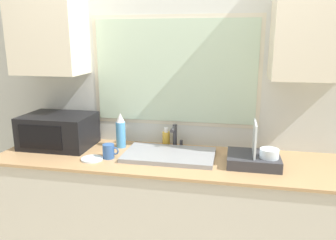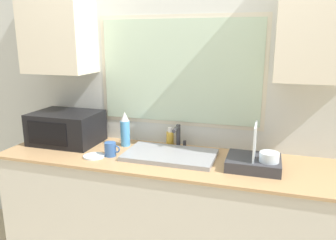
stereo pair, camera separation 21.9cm
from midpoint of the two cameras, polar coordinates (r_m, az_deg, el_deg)
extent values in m
cube|color=beige|center=(2.50, -2.93, -16.30)|extent=(2.38, 0.64, 0.86)
cube|color=tan|center=(2.31, -3.07, -6.82)|extent=(2.41, 0.67, 0.02)
cube|color=silver|center=(2.53, -1.23, 5.06)|extent=(6.00, 0.06, 2.60)
cube|color=beige|center=(2.48, -1.41, 8.42)|extent=(1.28, 0.01, 0.83)
cube|color=#B2CCB2|center=(2.48, -1.43, 8.42)|extent=(1.22, 0.01, 0.77)
cube|color=beige|center=(2.69, -22.59, 15.49)|extent=(0.50, 0.32, 0.76)
cube|color=beige|center=(2.29, 21.70, 16.03)|extent=(0.50, 0.32, 0.76)
cube|color=gray|center=(2.31, -2.49, -6.14)|extent=(0.63, 0.37, 0.03)
cylinder|color=#333338|center=(2.49, -1.32, -2.83)|extent=(0.03, 0.03, 0.18)
cylinder|color=#333338|center=(2.41, -1.67, -1.57)|extent=(0.03, 0.13, 0.03)
cylinder|color=#333338|center=(2.50, -0.19, -4.22)|extent=(0.02, 0.02, 0.06)
cube|color=black|center=(2.69, -20.74, -1.75)|extent=(0.52, 0.38, 0.25)
cube|color=black|center=(2.55, -23.72, -2.81)|extent=(0.34, 0.01, 0.17)
cube|color=#333338|center=(2.21, 11.90, -6.83)|extent=(0.34, 0.28, 0.07)
cube|color=silver|center=(2.17, 12.09, -3.24)|extent=(0.01, 0.22, 0.22)
cylinder|color=silver|center=(2.16, 14.47, -5.71)|extent=(0.12, 0.12, 0.06)
cylinder|color=#4C99D8|center=(2.54, -10.69, -2.55)|extent=(0.07, 0.07, 0.20)
cone|color=silver|center=(2.50, -10.83, 0.39)|extent=(0.07, 0.07, 0.07)
cylinder|color=gold|center=(2.54, -2.81, -3.36)|extent=(0.06, 0.06, 0.11)
cylinder|color=white|center=(2.51, -2.83, -1.77)|extent=(0.03, 0.03, 0.04)
cylinder|color=#335999|center=(2.34, -12.99, -5.36)|extent=(0.08, 0.08, 0.10)
torus|color=#335999|center=(2.32, -11.91, -5.34)|extent=(0.05, 0.01, 0.05)
cylinder|color=silver|center=(2.35, -15.75, -6.58)|extent=(0.15, 0.15, 0.01)
camera|label=1|loc=(0.11, -92.86, -0.71)|focal=35.00mm
camera|label=2|loc=(0.11, 87.14, 0.71)|focal=35.00mm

